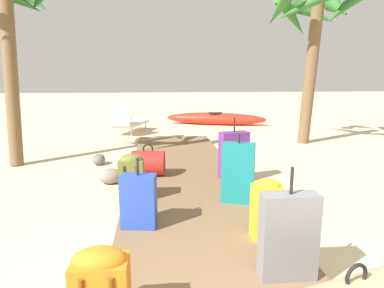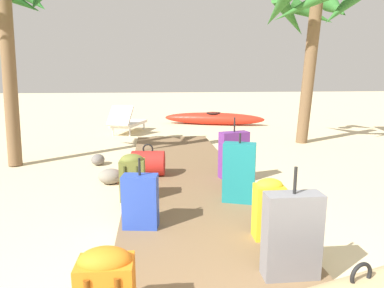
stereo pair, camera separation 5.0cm
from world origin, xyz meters
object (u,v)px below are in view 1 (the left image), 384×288
Objects in this scene: palm_tree_far_left at (1,3)px; lounge_chair at (129,122)px; palm_tree_far_right at (312,21)px; duffel_bag_red at (148,163)px; backpack_yellow at (266,207)px; suitcase_purple at (234,155)px; kayak at (215,119)px; suitcase_grey at (288,236)px; backpack_orange at (101,285)px; suitcase_blue at (139,201)px; backpack_olive at (132,176)px; suitcase_teal at (238,173)px.

palm_tree_far_left is 2.13× the size of lounge_chair.
duffel_bag_red is at bearing -146.52° from palm_tree_far_right.
palm_tree_far_left is (-3.50, 3.42, 2.38)m from backpack_yellow.
kayak is at bearing 82.38° from suitcase_purple.
suitcase_grey reaches higher than kayak.
backpack_yellow is at bearing -96.81° from kayak.
lounge_chair reaches higher than kayak.
duffel_bag_red is 0.16× the size of kayak.
suitcase_grey is 1.61× the size of duffel_bag_red.
backpack_yellow reaches higher than backpack_orange.
palm_tree_far_right is at bearing 49.08° from suitcase_blue.
palm_tree_far_right reaches higher than backpack_olive.
lounge_chair is (-1.75, 6.64, -0.05)m from backpack_yellow.
suitcase_purple is at bearing 63.04° from backpack_orange.
suitcase_teal is at bearing 89.67° from suitcase_grey.
suitcase_grey is at bearing 15.83° from backpack_orange.
backpack_olive is 0.17× the size of kayak.
backpack_olive is at bearing -99.74° from duffel_bag_red.
suitcase_grey is at bearing -115.57° from palm_tree_far_right.
duffel_bag_red is (0.06, 1.81, -0.08)m from suitcase_blue.
palm_tree_far_left is (-3.47, 2.46, 2.33)m from suitcase_teal.
duffel_bag_red is at bearing 88.15° from suitcase_blue.
suitcase_grey is (-0.18, -2.54, -0.02)m from suitcase_purple.
suitcase_purple reaches higher than lounge_chair.
suitcase_blue is (-1.32, -1.55, -0.08)m from suitcase_purple.
suitcase_blue is 6.29m from lounge_chair.
suitcase_purple is 0.27× the size of kayak.
suitcase_blue is at bearing -52.68° from palm_tree_far_left.
backpack_orange is at bearing -143.62° from backpack_yellow.
backpack_yellow is at bearing -118.15° from palm_tree_far_right.
palm_tree_far_left is 6.02m from palm_tree_far_right.
suitcase_teal is 1.64× the size of backpack_orange.
suitcase_grey is at bearing -41.01° from suitcase_blue.
suitcase_grey reaches higher than backpack_yellow.
palm_tree_far_left reaches higher than suitcase_purple.
kayak is (2.08, 5.89, -0.07)m from duffel_bag_red.
palm_tree_far_right reaches higher than lounge_chair.
lounge_chair is (-1.71, 7.26, -0.08)m from suitcase_grey.
lounge_chair is (1.75, 3.22, -2.44)m from palm_tree_far_left.
suitcase_teal reaches higher than backpack_yellow.
suitcase_grey is 3.01m from duffel_bag_red.
suitcase_purple is 4.58m from palm_tree_far_left.
suitcase_blue is 1.51m from suitcase_grey.
suitcase_blue is at bearing -153.13° from suitcase_teal.
backpack_orange is 1.37m from suitcase_blue.
lounge_chair is at bearing 103.23° from suitcase_grey.
lounge_chair is 3.07m from kayak.
palm_tree_far_left is (-2.16, 4.40, 2.42)m from backpack_orange.
backpack_orange is 0.88× the size of backpack_yellow.
backpack_yellow is 5.65m from palm_tree_far_right.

